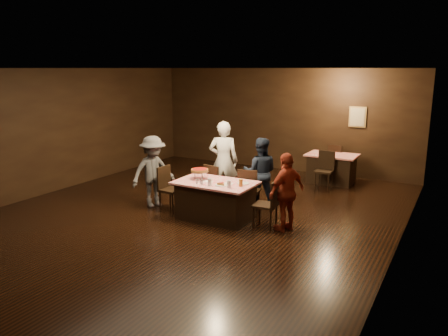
{
  "coord_description": "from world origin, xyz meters",
  "views": [
    {
      "loc": [
        4.81,
        -7.17,
        3.0
      ],
      "look_at": [
        0.56,
        0.44,
        1.0
      ],
      "focal_mm": 35.0,
      "sensor_mm": 36.0,
      "label": 1
    }
  ],
  "objects": [
    {
      "name": "room",
      "position": [
        0.0,
        0.01,
        2.14
      ],
      "size": [
        10.0,
        10.04,
        3.02
      ],
      "color": "black",
      "rests_on": "ground"
    },
    {
      "name": "main_table",
      "position": [
        0.53,
        0.14,
        0.39
      ],
      "size": [
        1.6,
        1.0,
        0.77
      ],
      "primitive_type": "cube",
      "color": "#B80C1E",
      "rests_on": "ground"
    },
    {
      "name": "back_table",
      "position": [
        1.79,
        4.13,
        0.39
      ],
      "size": [
        1.3,
        0.9,
        0.77
      ],
      "primitive_type": "cube",
      "color": "red",
      "rests_on": "ground"
    },
    {
      "name": "chair_far_left",
      "position": [
        0.13,
        0.89,
        0.47
      ],
      "size": [
        0.5,
        0.5,
        0.95
      ],
      "primitive_type": "cube",
      "rotation": [
        0.0,
        0.0,
        2.93
      ],
      "color": "black",
      "rests_on": "ground"
    },
    {
      "name": "chair_far_right",
      "position": [
        0.93,
        0.89,
        0.47
      ],
      "size": [
        0.5,
        0.5,
        0.95
      ],
      "primitive_type": "cube",
      "rotation": [
        0.0,
        0.0,
        3.34
      ],
      "color": "black",
      "rests_on": "ground"
    },
    {
      "name": "chair_end_left",
      "position": [
        -0.57,
        0.14,
        0.47
      ],
      "size": [
        0.44,
        0.44,
        0.95
      ],
      "primitive_type": "cube",
      "rotation": [
        0.0,
        0.0,
        1.52
      ],
      "color": "black",
      "rests_on": "ground"
    },
    {
      "name": "chair_end_right",
      "position": [
        1.63,
        0.14,
        0.47
      ],
      "size": [
        0.45,
        0.45,
        0.95
      ],
      "primitive_type": "cube",
      "rotation": [
        0.0,
        0.0,
        -1.49
      ],
      "color": "black",
      "rests_on": "ground"
    },
    {
      "name": "chair_back_near",
      "position": [
        1.79,
        3.43,
        0.47
      ],
      "size": [
        0.43,
        0.43,
        0.95
      ],
      "primitive_type": "cube",
      "rotation": [
        0.0,
        0.0,
        0.01
      ],
      "color": "black",
      "rests_on": "ground"
    },
    {
      "name": "chair_back_far",
      "position": [
        1.79,
        4.73,
        0.47
      ],
      "size": [
        0.51,
        0.51,
        0.95
      ],
      "primitive_type": "cube",
      "rotation": [
        0.0,
        0.0,
        2.88
      ],
      "color": "black",
      "rests_on": "ground"
    },
    {
      "name": "diner_white_jacket",
      "position": [
        0.03,
        1.36,
        0.92
      ],
      "size": [
        0.79,
        0.66,
        1.84
      ],
      "primitive_type": "imported",
      "rotation": [
        0.0,
        0.0,
        3.52
      ],
      "color": "silver",
      "rests_on": "ground"
    },
    {
      "name": "diner_navy_hoodie",
      "position": [
        0.98,
        1.31,
        0.77
      ],
      "size": [
        0.91,
        0.82,
        1.54
      ],
      "primitive_type": "imported",
      "rotation": [
        0.0,
        0.0,
        3.52
      ],
      "color": "#161E2F",
      "rests_on": "ground"
    },
    {
      "name": "diner_grey_knit",
      "position": [
        -1.08,
        0.19,
        0.79
      ],
      "size": [
        0.96,
        1.17,
        1.57
      ],
      "primitive_type": "imported",
      "rotation": [
        0.0,
        0.0,
        1.14
      ],
      "color": "#505054",
      "rests_on": "ground"
    },
    {
      "name": "diner_red_shirt",
      "position": [
        2.02,
        0.23,
        0.75
      ],
      "size": [
        0.66,
        0.95,
        1.49
      ],
      "primitive_type": "imported",
      "rotation": [
        0.0,
        0.0,
        -1.95
      ],
      "color": "maroon",
      "rests_on": "ground"
    },
    {
      "name": "pizza_stand",
      "position": [
        0.13,
        0.19,
        0.95
      ],
      "size": [
        0.38,
        0.38,
        0.22
      ],
      "color": "black",
      "rests_on": "main_table"
    },
    {
      "name": "plate_with_slice",
      "position": [
        0.78,
        -0.04,
        0.8
      ],
      "size": [
        0.25,
        0.25,
        0.06
      ],
      "color": "white",
      "rests_on": "main_table"
    },
    {
      "name": "plate_empty",
      "position": [
        1.08,
        0.29,
        0.78
      ],
      "size": [
        0.25,
        0.25,
        0.01
      ],
      "primitive_type": "cylinder",
      "color": "white",
      "rests_on": "main_table"
    },
    {
      "name": "glass_front_left",
      "position": [
        0.58,
        -0.16,
        0.84
      ],
      "size": [
        0.08,
        0.08,
        0.14
      ],
      "primitive_type": "cylinder",
      "color": "silver",
      "rests_on": "main_table"
    },
    {
      "name": "glass_front_right",
      "position": [
        0.98,
        -0.11,
        0.84
      ],
      "size": [
        0.08,
        0.08,
        0.14
      ],
      "primitive_type": "cylinder",
      "color": "silver",
      "rests_on": "main_table"
    },
    {
      "name": "glass_amber",
      "position": [
        1.13,
        0.09,
        0.84
      ],
      "size": [
        0.08,
        0.08,
        0.14
      ],
      "primitive_type": "cylinder",
      "color": "#BF7F26",
      "rests_on": "main_table"
    },
    {
      "name": "condiments",
      "position": [
        0.35,
        -0.14,
        0.82
      ],
      "size": [
        0.17,
        0.1,
        0.09
      ],
      "color": "silver",
      "rests_on": "main_table"
    },
    {
      "name": "napkin_center",
      "position": [
        0.83,
        0.14,
        0.77
      ],
      "size": [
        0.19,
        0.19,
        0.01
      ],
      "primitive_type": "cube",
      "rotation": [
        0.0,
        0.0,
        0.21
      ],
      "color": "white",
      "rests_on": "main_table"
    },
    {
      "name": "napkin_left",
      "position": [
        0.38,
        0.09,
        0.77
      ],
      "size": [
        0.21,
        0.21,
        0.01
      ],
      "primitive_type": "cube",
      "rotation": [
        0.0,
        0.0,
        -0.35
      ],
      "color": "white",
      "rests_on": "main_table"
    }
  ]
}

